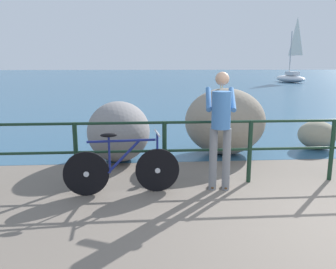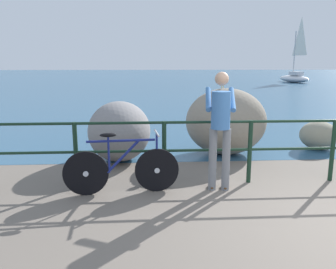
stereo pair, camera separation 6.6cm
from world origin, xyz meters
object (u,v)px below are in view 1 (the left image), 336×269
Objects in this scene: breakwater_boulder_main at (225,121)px; bicycle at (123,168)px; seagull at (222,81)px; breakwater_boulder_left at (119,131)px; breakwater_boulder_right at (317,135)px; sailboat at (291,75)px; person_at_railing at (221,125)px.

bicycle is at bearing -133.41° from breakwater_boulder_main.
breakwater_boulder_main is at bearing -68.13° from seagull.
breakwater_boulder_right is (4.40, 0.62, -0.27)m from breakwater_boulder_left.
breakwater_boulder_main is 2.25m from breakwater_boulder_right.
sailboat is (13.04, 26.38, -0.82)m from seagull.
breakwater_boulder_right is at bearing 8.05° from breakwater_boulder_left.
bicycle is 1.00× the size of breakwater_boulder_main.
breakwater_boulder_main is (2.04, 2.15, 0.31)m from bicycle.
sailboat is at bearing 67.61° from breakwater_boulder_right.
bicycle reaches higher than breakwater_boulder_right.
breakwater_boulder_left is at bearing 138.72° from sailboat.
breakwater_boulder_main is at bearing -172.32° from breakwater_boulder_right.
bicycle is 32.26m from sailboat.
breakwater_boulder_left is 1.92× the size of breakwater_boulder_right.
sailboat reaches higher than breakwater_boulder_main.
bicycle is 5.80× the size of seagull.
bicycle is 2.98m from breakwater_boulder_main.
seagull is 0.05× the size of sailboat.
breakwater_boulder_main is at bearing 8.41° from breakwater_boulder_left.
breakwater_boulder_left is at bearing 146.32° from seagull.
breakwater_boulder_main is at bearing 142.14° from sailboat.
person_at_railing is at bearing -146.51° from seagull.
breakwater_boulder_right is at bearing 25.05° from bicycle.
sailboat is (10.76, 26.12, 0.40)m from breakwater_boulder_right.
person_at_railing reaches higher than breakwater_boulder_left.
breakwater_boulder_left is (-2.20, -0.33, -0.11)m from breakwater_boulder_main.
person_at_railing is 2.43m from breakwater_boulder_left.
breakwater_boulder_right is at bearing 7.68° from breakwater_boulder_main.
person_at_railing is 0.29× the size of sailboat.
breakwater_boulder_main reaches higher than bicycle.
bicycle is 0.28× the size of sailboat.
person_at_railing reaches higher than seagull.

